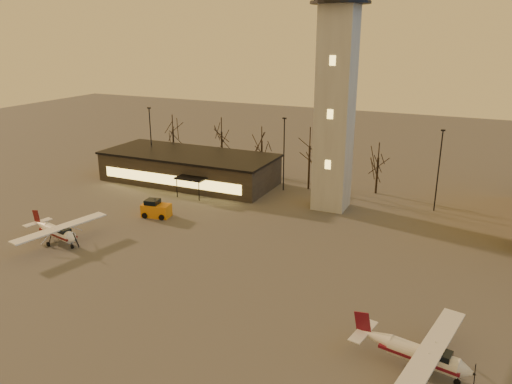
% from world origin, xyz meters
% --- Properties ---
extents(ground, '(220.00, 220.00, 0.00)m').
position_xyz_m(ground, '(0.00, 0.00, 0.00)').
color(ground, '#403D3B').
rests_on(ground, ground).
extents(control_tower, '(6.80, 6.80, 32.60)m').
position_xyz_m(control_tower, '(0.00, 30.00, 16.33)').
color(control_tower, '#9B9893').
rests_on(control_tower, ground).
extents(terminal, '(25.40, 12.20, 4.30)m').
position_xyz_m(terminal, '(-21.99, 31.98, 2.16)').
color(terminal, black).
rests_on(terminal, ground).
extents(light_poles, '(58.50, 12.25, 10.14)m').
position_xyz_m(light_poles, '(0.50, 31.00, 5.41)').
color(light_poles, black).
rests_on(light_poles, ground).
extents(tree_row, '(37.20, 9.20, 8.80)m').
position_xyz_m(tree_row, '(-13.70, 39.16, 5.94)').
color(tree_row, black).
rests_on(tree_row, ground).
extents(cessna_front, '(8.54, 10.74, 2.95)m').
position_xyz_m(cessna_front, '(14.78, 1.62, 1.01)').
color(cessna_front, silver).
rests_on(cessna_front, ground).
extents(cessna_rear, '(8.25, 10.35, 2.85)m').
position_xyz_m(cessna_rear, '(-22.25, 7.18, 0.98)').
color(cessna_rear, white).
rests_on(cessna_rear, ground).
extents(service_cart, '(3.54, 2.54, 2.10)m').
position_xyz_m(service_cart, '(-17.96, 17.99, 0.80)').
color(service_cart, orange).
rests_on(service_cart, ground).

